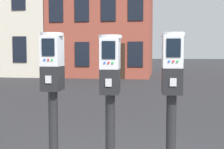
{
  "coord_description": "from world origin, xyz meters",
  "views": [
    {
      "loc": [
        0.28,
        -2.88,
        1.5
      ],
      "look_at": [
        -0.17,
        -0.14,
        1.3
      ],
      "focal_mm": 46.66,
      "sensor_mm": 36.0,
      "label": 1
    }
  ],
  "objects": [
    {
      "name": "parking_meter_end_of_row",
      "position": [
        0.39,
        -0.24,
        1.21
      ],
      "size": [
        0.23,
        0.26,
        1.55
      ],
      "rotation": [
        0.0,
        0.0,
        -1.52
      ],
      "color": "black",
      "rests_on": "sidewalk_slab"
    },
    {
      "name": "parking_meter_near_kerb",
      "position": [
        -0.73,
        -0.24,
        1.21
      ],
      "size": [
        0.23,
        0.26,
        1.56
      ],
      "rotation": [
        0.0,
        0.0,
        -1.52
      ],
      "color": "black",
      "rests_on": "sidewalk_slab"
    },
    {
      "name": "parking_meter_twin_adjacent",
      "position": [
        -0.17,
        -0.24,
        1.19
      ],
      "size": [
        0.23,
        0.26,
        1.53
      ],
      "rotation": [
        0.0,
        0.0,
        -1.52
      ],
      "color": "black",
      "rests_on": "sidewalk_slab"
    }
  ]
}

